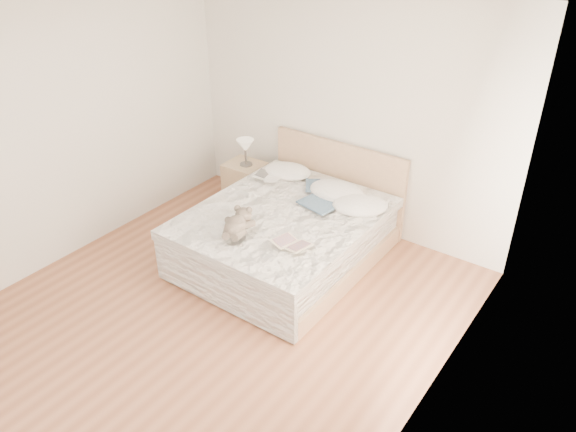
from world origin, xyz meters
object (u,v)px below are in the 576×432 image
object	(u,v)px
bed	(289,233)
childrens_book	(292,244)
nightstand	(245,184)
photo_book	(268,177)
table_lamp	(245,147)
teddy_bear	(236,232)

from	to	relation	value
bed	childrens_book	distance (m)	0.78
nightstand	photo_book	xyz separation A→B (m)	(0.54, -0.22, 0.35)
table_lamp	childrens_book	bearing A→B (deg)	-38.10
bed	childrens_book	xyz separation A→B (m)	(0.43, -0.56, 0.32)
table_lamp	childrens_book	size ratio (longest dim) A/B	0.97
childrens_book	teddy_bear	bearing A→B (deg)	-148.97
teddy_bear	bed	bearing A→B (deg)	59.93
bed	photo_book	bearing A→B (deg)	143.73
nightstand	teddy_bear	bearing A→B (deg)	-53.12
photo_book	childrens_book	distance (m)	1.43
table_lamp	photo_book	bearing A→B (deg)	-22.48
bed	table_lamp	world-z (taller)	bed
photo_book	bed	bearing A→B (deg)	-49.42
childrens_book	nightstand	bearing A→B (deg)	156.04
bed	childrens_book	world-z (taller)	bed
childrens_book	table_lamp	bearing A→B (deg)	155.64
photo_book	childrens_book	xyz separation A→B (m)	(1.03, -0.99, 0.00)
table_lamp	nightstand	bearing A→B (deg)	162.37
table_lamp	teddy_bear	bearing A→B (deg)	-53.91
bed	teddy_bear	size ratio (longest dim) A/B	5.61
nightstand	table_lamp	world-z (taller)	table_lamp
photo_book	teddy_bear	world-z (taller)	teddy_bear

